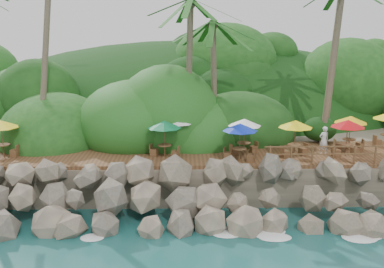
{
  "coord_description": "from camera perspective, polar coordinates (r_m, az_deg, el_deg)",
  "views": [
    {
      "loc": [
        -0.49,
        -18.43,
        9.12
      ],
      "look_at": [
        0.0,
        6.0,
        3.4
      ],
      "focal_mm": 41.66,
      "sensor_mm": 36.0,
      "label": 1
    }
  ],
  "objects": [
    {
      "name": "seawall",
      "position": [
        21.94,
        0.21,
        -8.13
      ],
      "size": [
        29.0,
        4.0,
        2.3
      ],
      "primitive_type": null,
      "color": "gray",
      "rests_on": "ground"
    },
    {
      "name": "jungle_hill",
      "position": [
        42.92,
        -0.46,
        0.91
      ],
      "size": [
        44.8,
        28.0,
        15.4
      ],
      "primitive_type": "ellipsoid",
      "color": "#143811",
      "rests_on": "ground"
    },
    {
      "name": "railing",
      "position": [
        24.06,
        16.43,
        -2.35
      ],
      "size": [
        6.1,
        0.1,
        1.0
      ],
      "color": "brown",
      "rests_on": "terrace"
    },
    {
      "name": "foam_line",
      "position": [
        20.83,
        0.32,
        -12.7
      ],
      "size": [
        25.2,
        0.8,
        0.06
      ],
      "color": "white",
      "rests_on": "ground"
    },
    {
      "name": "dining_clusters",
      "position": [
        24.83,
        0.82,
        1.26
      ],
      "size": [
        25.33,
        5.08,
        2.04
      ],
      "color": "brown",
      "rests_on": "terrace"
    },
    {
      "name": "jungle_foliage",
      "position": [
        34.66,
        -0.3,
        -2.08
      ],
      "size": [
        44.0,
        16.0,
        12.0
      ],
      "primitive_type": null,
      "color": "#143811",
      "rests_on": "ground"
    },
    {
      "name": "land_base",
      "position": [
        35.37,
        -0.32,
        -0.01
      ],
      "size": [
        32.0,
        25.2,
        2.1
      ],
      "primitive_type": "cube",
      "color": "gray",
      "rests_on": "ground"
    },
    {
      "name": "ground",
      "position": [
        20.57,
        0.34,
        -13.14
      ],
      "size": [
        140.0,
        140.0,
        0.0
      ],
      "primitive_type": "plane",
      "color": "#19514F",
      "rests_on": "ground"
    },
    {
      "name": "palapa",
      "position": [
        27.83,
        -3.87,
        6.27
      ],
      "size": [
        5.39,
        5.39,
        4.6
      ],
      "color": "brown",
      "rests_on": "ground"
    },
    {
      "name": "terrace",
      "position": [
        25.4,
        0.0,
        -2.64
      ],
      "size": [
        26.0,
        5.0,
        0.2
      ],
      "primitive_type": "cube",
      "color": "brown",
      "rests_on": "land_base"
    },
    {
      "name": "waiter",
      "position": [
        25.95,
        16.53,
        -0.79
      ],
      "size": [
        0.66,
        0.51,
        1.6
      ],
      "primitive_type": "imported",
      "rotation": [
        0.0,
        0.0,
        3.39
      ],
      "color": "silver",
      "rests_on": "terrace"
    }
  ]
}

